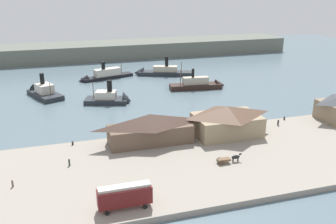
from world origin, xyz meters
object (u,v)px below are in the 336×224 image
Objects in this scene: ferry_shed_east_terminal at (227,120)px; ferry_moored_east at (201,85)px; pedestrian_at_waters_edge at (69,162)px; ferry_approaching_west at (159,72)px; ferry_shed_customs_shed at (150,128)px; street_tram at (125,195)px; pedestrian_near_west_shed at (13,184)px; ferry_mid_harbor at (42,92)px; mooring_post_center_east at (73,143)px; horse_cart at (228,159)px; ferry_near_quay at (112,99)px; mooring_post_center_west at (284,118)px; pedestrian_walking_east at (278,123)px; ferry_approaching_east at (103,76)px.

ferry_shed_east_terminal is 0.77× the size of ferry_moored_east.
pedestrian_at_waters_edge is 0.07× the size of ferry_approaching_west.
ferry_shed_customs_shed is at bearing -124.48° from ferry_moored_east.
street_tram reaches higher than pedestrian_near_west_shed.
ferry_shed_customs_shed is 76.03m from ferry_approaching_west.
mooring_post_center_east is at bearing -81.31° from ferry_mid_harbor.
street_tram is at bearing -156.73° from horse_cart.
ferry_shed_east_terminal is 9.95× the size of pedestrian_at_waters_edge.
ferry_shed_east_terminal is 45.92m from ferry_near_quay.
ferry_shed_customs_shed is at bearing -173.79° from mooring_post_center_west.
ferry_mid_harbor is 0.72× the size of ferry_approaching_west.
pedestrian_at_waters_edge is at bearing 28.56° from pedestrian_near_west_shed.
ferry_shed_customs_shed is at bearing -107.22° from ferry_approaching_west.
mooring_post_center_east is at bearing 176.81° from pedestrian_walking_east.
mooring_post_center_west is at bearing 6.21° from ferry_shed_customs_shed.
mooring_post_center_west is at bearing -37.63° from ferry_near_quay.
ferry_shed_customs_shed reaches higher than pedestrian_at_waters_edge.
ferry_approaching_east is at bearing 100.19° from horse_cart.
street_tram is 5.55× the size of pedestrian_at_waters_edge.
pedestrian_walking_east is (48.11, 27.39, -1.82)m from street_tram.
pedestrian_at_waters_edge is at bearing -161.18° from ferry_shed_customs_shed.
street_tram is 0.37× the size of ferry_approaching_west.
pedestrian_near_west_shed is 0.07× the size of ferry_moored_east.
pedestrian_near_west_shed is at bearing -166.54° from ferry_shed_east_terminal.
street_tram is 84.88m from ferry_moored_east.
horse_cart is at bearing -3.62° from pedestrian_near_west_shed.
ferry_approaching_east reaches higher than pedestrian_near_west_shed.
ferry_mid_harbor reaches higher than ferry_moored_east.
mooring_post_center_west is at bearing -36.61° from ferry_mid_harbor.
ferry_approaching_east is at bearing 107.12° from ferry_shed_east_terminal.
mooring_post_center_east is 0.05× the size of ferry_mid_harbor.
horse_cart is 28.49m from pedestrian_walking_east.
street_tram is (-11.30, -26.27, -1.17)m from ferry_shed_customs_shed.
mooring_post_center_east is (-59.46, -0.27, 0.00)m from mooring_post_center_west.
pedestrian_near_west_shed is 1.75× the size of mooring_post_center_west.
mooring_post_center_east is at bearing 173.12° from ferry_shed_east_terminal.
pedestrian_walking_east is at bearing 5.57° from ferry_shed_east_terminal.
pedestrian_near_west_shed is at bearing -136.60° from ferry_moored_east.
mooring_post_center_west is 1.00× the size of mooring_post_center_east.
pedestrian_near_west_shed is (-44.44, 2.81, -0.21)m from horse_cart.
pedestrian_walking_east is at bearing -141.52° from mooring_post_center_west.
pedestrian_at_waters_edge is (-33.47, 8.79, -0.15)m from horse_cart.
mooring_post_center_west is 0.04× the size of ferry_approaching_east.
ferry_moored_east reaches higher than pedestrian_walking_east.
ferry_near_quay is at bearing 107.46° from horse_cart.
pedestrian_walking_east is 0.11× the size of ferry_near_quay.
mooring_post_center_west is 0.05× the size of ferry_near_quay.
mooring_post_center_east is (12.31, 16.91, -0.27)m from pedestrian_near_west_shed.
mooring_post_center_east is 0.04× the size of ferry_moored_east.
pedestrian_near_west_shed is 0.09× the size of ferry_near_quay.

